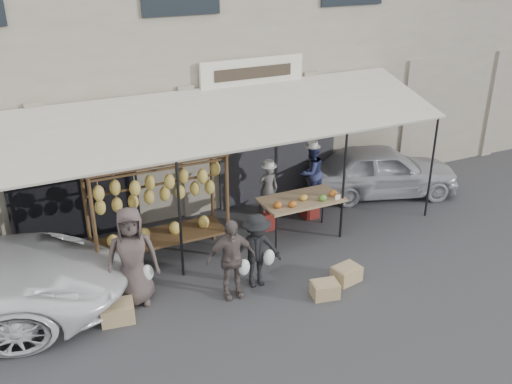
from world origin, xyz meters
The scene contains 16 objects.
ground_plane centered at (0.00, 0.00, 0.00)m, with size 90.00×90.00×0.00m, color #2D2D30.
shophouse centered at (0.00, 6.50, 3.65)m, with size 24.00×6.15×7.30m.
awning centered at (0.01, 2.28, 2.57)m, with size 10.00×2.35×2.92m.
banana_rack centered at (-1.22, 1.75, 1.56)m, with size 2.60×0.90×2.24m.
produce_table centered at (1.72, 1.46, 0.87)m, with size 1.70×0.90×1.04m.
vendor_left centered at (1.29, 2.14, 0.95)m, with size 0.40×0.26×1.10m, color #605D5B.
vendor_right centered at (2.38, 2.23, 1.09)m, with size 0.62×0.48×1.28m, color navy.
customer_left centered at (-2.01, 0.71, 0.90)m, with size 0.88×0.57×1.81m, color #473C39.
customer_mid centered at (-0.43, 0.15, 0.75)m, with size 0.88×0.37×1.50m, color #5D514C.
customer_right centered at (0.11, 0.27, 0.71)m, with size 0.92×0.53×1.43m, color black.
stool_left centered at (1.29, 2.14, 0.20)m, with size 0.28×0.28×0.40m, color maroon.
stool_right centered at (2.38, 2.23, 0.23)m, with size 0.32×0.32×0.45m, color maroon.
crate_near_a centered at (1.05, -0.59, 0.14)m, with size 0.47×0.35×0.28m, color tan.
crate_near_b centered at (1.67, -0.33, 0.15)m, with size 0.49×0.37×0.30m, color tan.
crate_far centered at (-2.43, 0.30, 0.16)m, with size 0.54×0.41×0.33m, color tan.
sedan centered at (4.59, 2.58, 0.62)m, with size 1.47×3.65×1.24m, color #B1B0B6.
Camera 1 is at (-3.68, -7.69, 5.90)m, focal length 40.00 mm.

